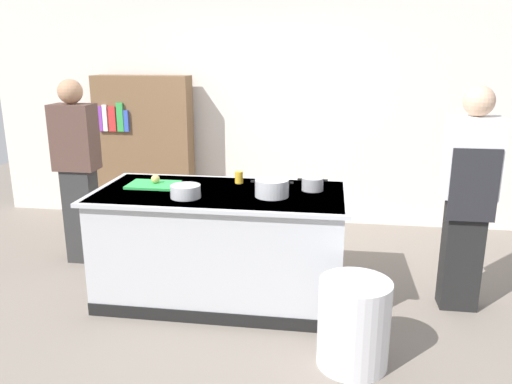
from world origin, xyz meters
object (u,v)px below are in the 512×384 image
Objects in this scene: sauce_pan at (312,184)px; mixing_bowl at (186,191)px; onion at (155,179)px; person_chef at (468,195)px; stock_pot at (272,188)px; juice_cup at (239,177)px; trash_bin at (354,323)px; person_guest at (78,168)px; bookshelf at (145,150)px.

mixing_bowl is (-0.93, -0.34, -0.00)m from sauce_pan.
onion is 2.43m from person_chef.
sauce_pan reaches higher than onion.
onion is 0.22× the size of stock_pot.
juice_cup is (0.32, 0.48, 0.00)m from mixing_bowl.
trash_bin is (1.58, -0.89, -0.67)m from onion.
person_guest is (-0.91, 0.46, -0.04)m from onion.
trash_bin is at bearing 69.66° from person_guest.
onion is 0.31× the size of mixing_bowl.
juice_cup is at bearing 87.82° from person_guest.
bookshelf is (-3.15, 1.69, -0.06)m from person_chef.
person_chef reaches higher than stock_pot.
sauce_pan is 0.14× the size of person_chef.
onion is 1.93m from trash_bin.
onion is at bearing 82.72° from person_chef.
trash_bin is (0.93, -1.07, -0.66)m from juice_cup.
person_chef is (1.77, -0.16, -0.04)m from juice_cup.
trash_bin is at bearing -48.31° from bookshelf.
juice_cup reaches higher than trash_bin.
mixing_bowl is 2.11m from person_chef.
stock_pot is at bearing 130.69° from trash_bin.
stock_pot is 2.54m from bookshelf.
person_chef is 1.01× the size of bookshelf.
onion is at bearing -178.29° from sauce_pan.
juice_cup is at bearing 131.53° from stock_pot.
mixing_bowl is (0.34, -0.31, -0.01)m from onion.
sauce_pan reaches higher than mixing_bowl.
sauce_pan is at bearing 36.69° from stock_pot.
mixing_bowl is at bearing -159.67° from sauce_pan.
onion is 0.04× the size of person_guest.
person_chef is at bearing 8.62° from mixing_bowl.
onion is 0.46m from mixing_bowl.
person_guest is (-3.34, 0.45, -0.00)m from person_chef.
stock_pot reaches higher than sauce_pan.
sauce_pan is 0.14× the size of person_guest.
mixing_bowl is at bearing -42.01° from onion.
stock_pot is 0.19× the size of person_guest.
juice_cup is 0.06× the size of bookshelf.
onion is 0.12× the size of trash_bin.
person_guest reaches higher than trash_bin.
juice_cup is 2.06m from bookshelf.
onion is 0.04× the size of bookshelf.
onion is 0.30× the size of sauce_pan.
stock_pot is at bearing -143.31° from sauce_pan.
trash_bin is (0.61, -0.71, -0.68)m from stock_pot.
person_guest reaches higher than stock_pot.
person_guest reaches higher than mixing_bowl.
sauce_pan is at bearing 87.16° from person_guest.
trash_bin is at bearing -49.03° from juice_cup.
person_chef is at bearing 90.43° from person_guest.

